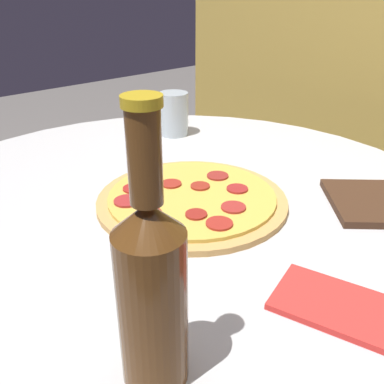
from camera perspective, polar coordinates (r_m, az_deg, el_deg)
table at (r=0.82m, az=-2.28°, el=-12.69°), size 1.02×1.02×0.74m
pizza at (r=0.71m, az=-0.04°, el=-0.88°), size 0.32×0.32×0.02m
beer_bottle at (r=0.37m, az=-5.41°, el=-12.63°), size 0.06×0.06×0.27m
drinking_glass at (r=1.03m, az=-2.45°, el=10.37°), size 0.07×0.07×0.10m
napkin at (r=0.53m, az=19.25°, el=-14.27°), size 0.17×0.13×0.01m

